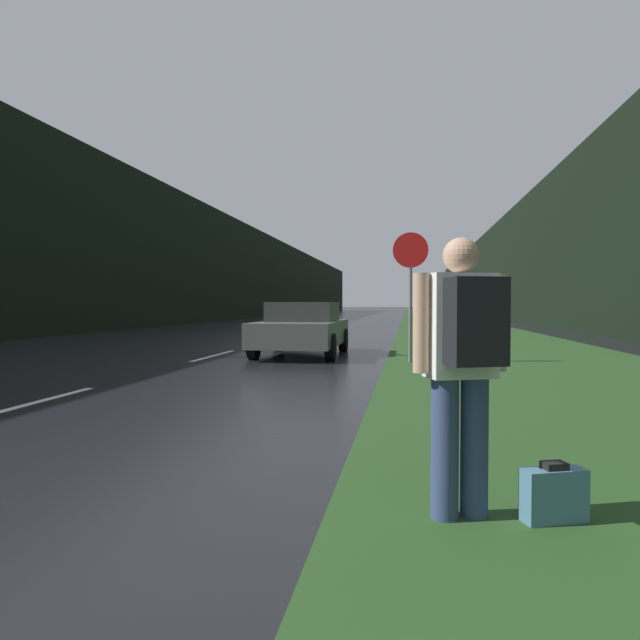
{
  "coord_description": "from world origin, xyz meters",
  "views": [
    {
      "loc": [
        4.71,
        -1.0,
        1.25
      ],
      "look_at": [
        2.33,
        14.37,
        0.83
      ],
      "focal_mm": 32.0,
      "sensor_mm": 36.0,
      "label": 1
    }
  ],
  "objects_px": {
    "stop_sign": "(410,281)",
    "car_passing_near": "(302,328)",
    "suitcase": "(554,496)",
    "hitchhiker_with_backpack": "(463,359)"
  },
  "relations": [
    {
      "from": "stop_sign",
      "to": "car_passing_near",
      "type": "height_order",
      "value": "stop_sign"
    },
    {
      "from": "suitcase",
      "to": "car_passing_near",
      "type": "xyz_separation_m",
      "value": [
        -3.42,
        10.5,
        0.5
      ]
    },
    {
      "from": "hitchhiker_with_backpack",
      "to": "suitcase",
      "type": "relative_size",
      "value": 4.23
    },
    {
      "from": "hitchhiker_with_backpack",
      "to": "suitcase",
      "type": "bearing_deg",
      "value": -14.88
    },
    {
      "from": "hitchhiker_with_backpack",
      "to": "suitcase",
      "type": "xyz_separation_m",
      "value": [
        0.51,
        0.04,
        -0.78
      ]
    },
    {
      "from": "car_passing_near",
      "to": "hitchhiker_with_backpack",
      "type": "bearing_deg",
      "value": 105.42
    },
    {
      "from": "suitcase",
      "to": "hitchhiker_with_backpack",
      "type": "bearing_deg",
      "value": 165.12
    },
    {
      "from": "suitcase",
      "to": "stop_sign",
      "type": "bearing_deg",
      "value": 75.29
    },
    {
      "from": "suitcase",
      "to": "car_passing_near",
      "type": "relative_size",
      "value": 0.1
    },
    {
      "from": "stop_sign",
      "to": "suitcase",
      "type": "height_order",
      "value": "stop_sign"
    }
  ]
}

